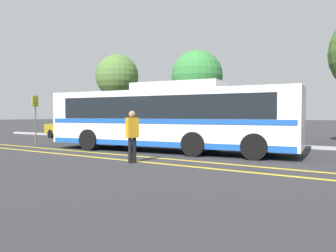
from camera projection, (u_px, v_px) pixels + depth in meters
ground_plane at (141, 150)px, 15.61m from camera, size 220.00×220.00×0.00m
lane_strip_0 at (138, 156)px, 13.23m from camera, size 31.55×0.20×0.01m
lane_strip_1 at (119, 160)px, 12.27m from camera, size 31.55×0.20×0.01m
curb_strip at (213, 142)px, 19.13m from camera, size 39.55×0.36×0.15m
transit_bus at (168, 117)px, 15.02m from camera, size 12.06×3.97×3.12m
parked_car_0 at (71, 128)px, 23.74m from camera, size 4.27×2.01×1.47m
parked_car_1 at (131, 130)px, 20.84m from camera, size 4.20×2.11×1.48m
pedestrian_0 at (132, 133)px, 11.44m from camera, size 0.36×0.47×1.82m
bus_stop_sign at (35, 114)px, 17.46m from camera, size 0.08×0.40×2.74m
tree_0 at (117, 76)px, 26.29m from camera, size 3.45×3.45×6.53m
tree_3 at (197, 76)px, 22.61m from camera, size 3.55×3.55×6.15m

